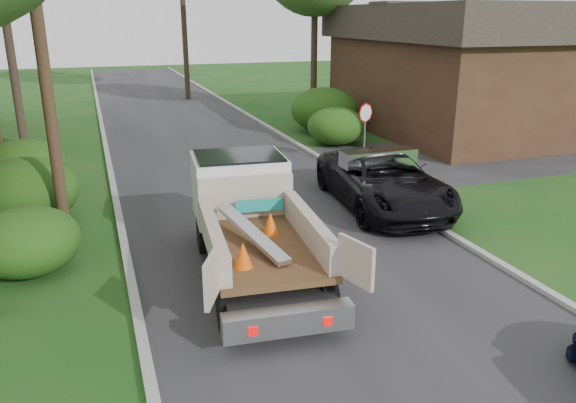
# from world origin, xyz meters

# --- Properties ---
(ground) EXTENTS (120.00, 120.00, 0.00)m
(ground) POSITION_xyz_m (0.00, 0.00, 0.00)
(ground) COLOR #154614
(ground) RESTS_ON ground
(road) EXTENTS (8.00, 90.00, 0.02)m
(road) POSITION_xyz_m (0.00, 10.00, 0.00)
(road) COLOR #28282B
(road) RESTS_ON ground
(side_street) EXTENTS (16.00, 7.00, 0.02)m
(side_street) POSITION_xyz_m (12.00, 9.00, 0.01)
(side_street) COLOR #28282B
(side_street) RESTS_ON ground
(curb_left) EXTENTS (0.20, 90.00, 0.12)m
(curb_left) POSITION_xyz_m (-4.10, 10.00, 0.06)
(curb_left) COLOR #9E9E99
(curb_left) RESTS_ON ground
(curb_right) EXTENTS (0.20, 90.00, 0.12)m
(curb_right) POSITION_xyz_m (4.10, 10.00, 0.06)
(curb_right) COLOR #9E9E99
(curb_right) RESTS_ON ground
(stop_sign) EXTENTS (0.71, 0.32, 2.48)m
(stop_sign) POSITION_xyz_m (5.20, 9.00, 1.78)
(stop_sign) COLOR slate
(stop_sign) RESTS_ON ground
(utility_pole) EXTENTS (2.42, 1.25, 10.00)m
(utility_pole) POSITION_xyz_m (-5.48, 4.98, 5.17)
(utility_pole) COLOR #382619
(utility_pole) RESTS_ON ground
(house_right) EXTENTS (9.72, 12.96, 6.20)m
(house_right) POSITION_xyz_m (13.00, 14.00, 3.16)
(house_right) COLOR #3C2318
(house_right) RESTS_ON ground
(hedge_left_a) EXTENTS (2.34, 2.34, 1.53)m
(hedge_left_a) POSITION_xyz_m (-6.20, 3.00, 0.77)
(hedge_left_a) COLOR #16430F
(hedge_left_a) RESTS_ON ground
(hedge_left_b) EXTENTS (2.86, 2.86, 1.87)m
(hedge_left_b) POSITION_xyz_m (-6.50, 6.50, 0.94)
(hedge_left_b) COLOR #16430F
(hedge_left_b) RESTS_ON ground
(hedge_left_c) EXTENTS (2.60, 2.60, 1.70)m
(hedge_left_c) POSITION_xyz_m (-6.80, 10.00, 0.85)
(hedge_left_c) COLOR #16430F
(hedge_left_c) RESTS_ON ground
(hedge_right_a) EXTENTS (2.60, 2.60, 1.70)m
(hedge_right_a) POSITION_xyz_m (5.80, 13.00, 0.85)
(hedge_right_a) COLOR #16430F
(hedge_right_a) RESTS_ON ground
(hedge_right_b) EXTENTS (3.38, 3.38, 2.21)m
(hedge_right_b) POSITION_xyz_m (6.50, 16.00, 1.10)
(hedge_right_b) COLOR #16430F
(hedge_right_b) RESTS_ON ground
(flatbed_truck) EXTENTS (3.10, 6.38, 2.34)m
(flatbed_truck) POSITION_xyz_m (-1.35, 1.96, 1.27)
(flatbed_truck) COLOR black
(flatbed_truck) RESTS_ON ground
(black_pickup) EXTENTS (3.35, 6.22, 1.66)m
(black_pickup) POSITION_xyz_m (3.60, 4.50, 0.83)
(black_pickup) COLOR black
(black_pickup) RESTS_ON ground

